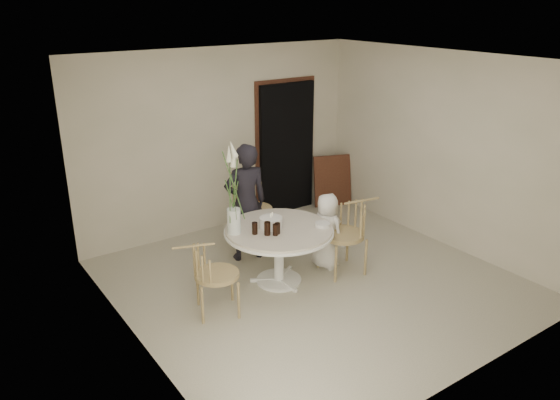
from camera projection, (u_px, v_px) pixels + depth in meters
ground at (313, 282)px, 6.83m from camera, size 4.50×4.50×0.00m
room_shell at (316, 157)px, 6.26m from camera, size 4.50×4.50×4.50m
doorway at (286, 149)px, 8.76m from camera, size 1.00×0.10×2.10m
door_trim at (285, 145)px, 8.77m from camera, size 1.12×0.03×2.22m
table at (279, 237)px, 6.61m from camera, size 1.33×1.33×0.73m
picture_frame at (332, 181)px, 9.21m from camera, size 0.67×0.40×0.85m
chair_far at (247, 201)px, 7.74m from camera, size 0.58×0.62×0.97m
chair_right at (352, 225)px, 6.93m from camera, size 0.62×0.59×0.96m
chair_left at (206, 268)px, 5.96m from camera, size 0.61×0.59×0.87m
girl at (246, 203)px, 7.18m from camera, size 0.65×0.49×1.60m
boy at (327, 231)px, 7.04m from camera, size 0.41×0.55×1.01m
birthday_cake at (271, 223)px, 6.56m from camera, size 0.28×0.28×0.18m
cola_tumbler_a at (275, 230)px, 6.35m from camera, size 0.07×0.07×0.14m
cola_tumbler_b at (278, 228)px, 6.39m from camera, size 0.07×0.07×0.13m
cola_tumbler_c at (255, 228)px, 6.38m from camera, size 0.09×0.09×0.15m
cola_tumbler_d at (267, 228)px, 6.36m from camera, size 0.08×0.08×0.16m
plate_stack at (323, 225)px, 6.61m from camera, size 0.24×0.24×0.05m
flower_vase at (233, 201)px, 6.30m from camera, size 0.16×0.16×1.13m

